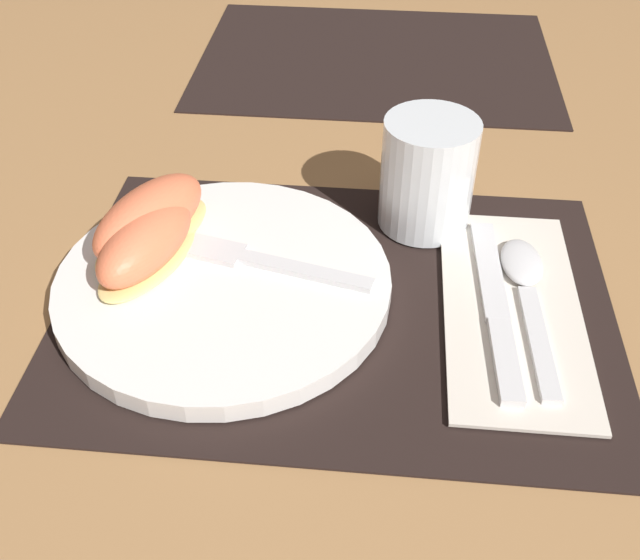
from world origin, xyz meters
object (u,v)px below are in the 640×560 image
object	(u,v)px
juice_glass	(427,180)
knife	(496,308)
spoon	(526,282)
fork	(250,258)
citrus_wedge_0	(150,220)
plate	(223,286)
citrus_wedge_1	(146,245)

from	to	relation	value
juice_glass	knife	size ratio (longest dim) A/B	0.48
knife	spoon	world-z (taller)	spoon
juice_glass	spoon	xyz separation A→B (m)	(0.08, -0.08, -0.03)
fork	citrus_wedge_0	size ratio (longest dim) A/B	1.31
plate	spoon	distance (m)	0.24
knife	citrus_wedge_0	xyz separation A→B (m)	(-0.28, 0.04, 0.03)
citrus_wedge_0	juice_glass	bearing A→B (deg)	17.67
plate	knife	distance (m)	0.21
juice_glass	citrus_wedge_0	distance (m)	0.23
plate	juice_glass	size ratio (longest dim) A/B	2.70
juice_glass	knife	bearing A→B (deg)	-64.70
citrus_wedge_0	spoon	bearing A→B (deg)	-2.54
citrus_wedge_0	citrus_wedge_1	world-z (taller)	citrus_wedge_0
fork	citrus_wedge_1	distance (m)	0.08
juice_glass	citrus_wedge_0	size ratio (longest dim) A/B	0.73
juice_glass	citrus_wedge_0	world-z (taller)	juice_glass
knife	citrus_wedge_1	distance (m)	0.27
citrus_wedge_1	knife	bearing A→B (deg)	-3.14
fork	citrus_wedge_0	distance (m)	0.09
fork	citrus_wedge_1	world-z (taller)	citrus_wedge_1
spoon	citrus_wedge_0	distance (m)	0.30
juice_glass	spoon	world-z (taller)	juice_glass
plate	spoon	bearing A→B (deg)	6.82
plate	citrus_wedge_1	xyz separation A→B (m)	(-0.06, 0.01, 0.03)
plate	citrus_wedge_0	xyz separation A→B (m)	(-0.07, 0.04, 0.03)
juice_glass	citrus_wedge_1	distance (m)	0.24
plate	citrus_wedge_1	bearing A→B (deg)	168.75
juice_glass	knife	world-z (taller)	juice_glass
citrus_wedge_0	knife	bearing A→B (deg)	-9.13
spoon	citrus_wedge_1	xyz separation A→B (m)	(-0.30, -0.02, 0.03)
juice_glass	spoon	distance (m)	0.12
knife	spoon	xyz separation A→B (m)	(0.03, 0.03, 0.00)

